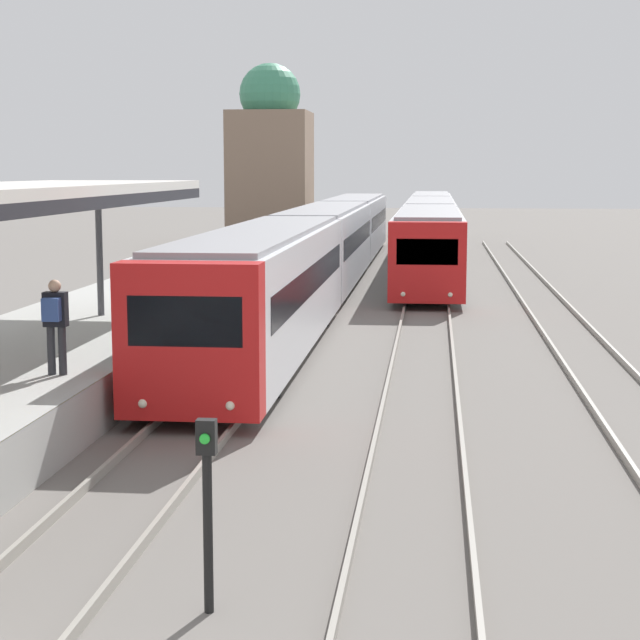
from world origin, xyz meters
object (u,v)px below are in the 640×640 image
object	(u,v)px
person_on_platform	(55,319)
signal_post_near	(207,495)
train_near	(325,243)
train_far	(430,225)

from	to	relation	value
person_on_platform	signal_post_near	size ratio (longest dim) A/B	0.81
train_near	train_far	bearing A→B (deg)	74.76
train_near	train_far	world-z (taller)	train_near
person_on_platform	train_far	bearing A→B (deg)	80.56
train_near	signal_post_near	world-z (taller)	train_near
person_on_platform	signal_post_near	distance (m)	8.49
person_on_platform	signal_post_near	world-z (taller)	person_on_platform
train_near	signal_post_near	distance (m)	30.68
train_near	person_on_platform	bearing A→B (deg)	-95.72
person_on_platform	signal_post_near	xyz separation A→B (m)	(4.23, -7.32, -0.73)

